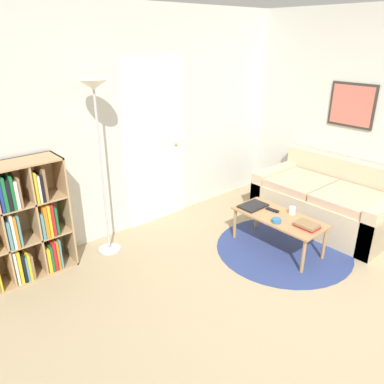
% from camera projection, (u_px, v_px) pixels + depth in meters
% --- Properties ---
extents(ground_plane, '(14.00, 14.00, 0.00)m').
position_uv_depth(ground_plane, '(323.00, 331.00, 3.09)').
color(ground_plane, tan).
extents(wall_back, '(7.40, 0.11, 2.60)m').
position_uv_depth(wall_back, '(140.00, 124.00, 4.42)').
color(wall_back, silver).
rests_on(wall_back, ground_plane).
extents(wall_right, '(0.08, 5.59, 2.60)m').
position_uv_depth(wall_right, '(341.00, 115.00, 4.83)').
color(wall_right, silver).
rests_on(wall_right, ground_plane).
extents(rug, '(1.52, 1.52, 0.01)m').
position_uv_depth(rug, '(283.00, 248.00, 4.28)').
color(rug, navy).
rests_on(rug, ground_plane).
extents(bookshelf, '(0.95, 0.34, 1.19)m').
position_uv_depth(bookshelf, '(13.00, 227.00, 3.56)').
color(bookshelf, tan).
rests_on(bookshelf, ground_plane).
extents(floor_lamp, '(0.30, 0.30, 1.87)m').
position_uv_depth(floor_lamp, '(96.00, 111.00, 3.65)').
color(floor_lamp, '#B7B7BC').
rests_on(floor_lamp, ground_plane).
extents(couch, '(0.94, 1.66, 0.79)m').
position_uv_depth(couch, '(327.00, 202.00, 4.79)').
color(couch, '#CCB793').
rests_on(couch, ground_plane).
extents(coffee_table, '(0.47, 1.02, 0.41)m').
position_uv_depth(coffee_table, '(279.00, 219.00, 4.16)').
color(coffee_table, '#AD7F51').
rests_on(coffee_table, ground_plane).
extents(laptop, '(0.32, 0.23, 0.02)m').
position_uv_depth(laptop, '(253.00, 206.00, 4.37)').
color(laptop, black).
rests_on(laptop, coffee_table).
extents(bowl, '(0.10, 0.10, 0.05)m').
position_uv_depth(bowl, '(276.00, 220.00, 4.00)').
color(bowl, teal).
rests_on(bowl, coffee_table).
extents(book_stack_on_table, '(0.18, 0.23, 0.05)m').
position_uv_depth(book_stack_on_table, '(307.00, 225.00, 3.89)').
color(book_stack_on_table, '#B21E23').
rests_on(book_stack_on_table, coffee_table).
extents(cup, '(0.08, 0.08, 0.08)m').
position_uv_depth(cup, '(292.00, 210.00, 4.18)').
color(cup, white).
rests_on(cup, coffee_table).
extents(remote, '(0.06, 0.16, 0.02)m').
position_uv_depth(remote, '(272.00, 210.00, 4.26)').
color(remote, black).
rests_on(remote, coffee_table).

